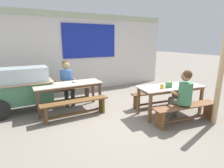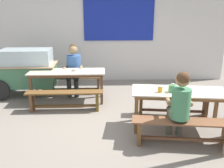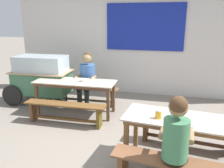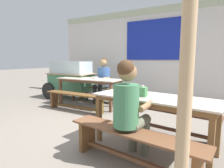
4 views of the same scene
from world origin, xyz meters
name	(u,v)px [view 4 (image 4 of 4)]	position (x,y,z in m)	size (l,w,h in m)	color
ground_plane	(101,125)	(0.00, 0.00, 0.00)	(40.00, 40.00, 0.00)	gray
backdrop_wall	(152,52)	(0.01, 2.84, 1.46)	(6.77, 0.23, 2.77)	silver
dining_table_far	(89,81)	(-1.06, 1.05, 0.65)	(1.75, 0.65, 0.73)	beige
dining_table_near	(154,102)	(1.13, -0.39, 0.65)	(1.72, 0.84, 0.73)	beige
bench_far_back	(101,92)	(-1.07, 1.63, 0.28)	(1.65, 0.29, 0.42)	brown
bench_far_front	(75,99)	(-1.05, 0.48, 0.29)	(1.63, 0.29, 0.42)	brown
bench_near_back	(168,118)	(1.20, 0.18, 0.29)	(1.55, 0.42, 0.42)	brown
bench_near_front	(132,143)	(1.07, -0.96, 0.28)	(1.66, 0.49, 0.42)	brown
food_cart	(71,77)	(-2.12, 1.49, 0.67)	(1.74, 0.85, 1.16)	#427854
person_center_facing	(103,77)	(-0.98, 1.57, 0.73)	(0.47, 0.56, 1.27)	#232827
person_near_front	(129,105)	(0.99, -0.88, 0.69)	(0.43, 0.54, 1.22)	#636753
tissue_box	(142,92)	(0.99, -0.46, 0.79)	(0.12, 0.11, 0.15)	#41844E
condiment_jar	(127,91)	(0.77, -0.46, 0.79)	(0.08, 0.08, 0.12)	gold
soup_bowl	(96,78)	(-0.88, 1.08, 0.75)	(0.14, 0.14, 0.05)	silver
wooden_support_post	(186,85)	(1.65, -1.25, 1.02)	(0.11, 0.11, 2.05)	tan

